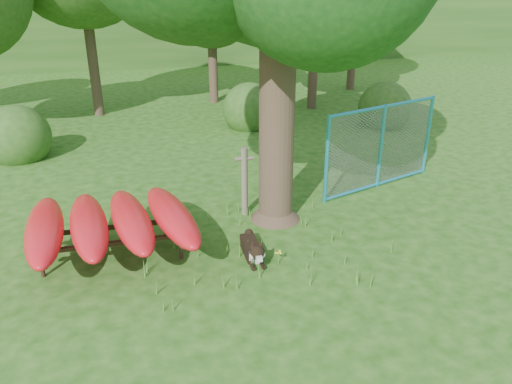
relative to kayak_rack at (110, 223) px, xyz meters
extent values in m
plane|color=#1B480E|center=(2.46, -1.16, -0.72)|extent=(80.00, 80.00, 0.00)
cylinder|color=#3B2C20|center=(3.28, 0.83, 2.01)|extent=(0.79, 0.79, 5.45)
cone|color=#3B2C20|center=(3.28, 0.83, -0.44)|extent=(1.19, 1.19, 0.55)
cylinder|color=#3B2C20|center=(3.93, 0.73, 2.77)|extent=(1.55, 0.50, 1.16)
cylinder|color=#3B2C20|center=(2.77, 1.12, 3.21)|extent=(1.11, 0.93, 1.12)
cylinder|color=brown|center=(2.71, 1.20, 0.03)|extent=(0.14, 0.14, 1.49)
cylinder|color=brown|center=(2.71, 1.20, 0.54)|extent=(0.40, 0.09, 0.08)
cylinder|color=black|center=(-1.17, -0.32, -0.49)|extent=(0.07, 0.07, 0.45)
cylinder|color=black|center=(1.17, -0.31, -0.49)|extent=(0.07, 0.07, 0.45)
cylinder|color=black|center=(-1.17, 0.31, -0.49)|extent=(0.07, 0.07, 0.45)
cylinder|color=black|center=(1.17, 0.32, -0.49)|extent=(0.07, 0.07, 0.45)
cube|color=black|center=(0.00, -0.32, -0.25)|extent=(2.70, 0.08, 0.07)
cube|color=black|center=(0.00, 0.32, -0.25)|extent=(2.70, 0.08, 0.07)
ellipsoid|color=red|center=(-1.08, 0.00, 0.00)|extent=(0.83, 2.74, 0.43)
ellipsoid|color=red|center=(-0.36, 0.00, 0.00)|extent=(0.92, 2.75, 0.43)
ellipsoid|color=red|center=(0.36, 0.00, 0.00)|extent=(1.01, 2.76, 0.43)
ellipsoid|color=red|center=(1.08, 0.00, 0.00)|extent=(1.10, 2.77, 0.43)
cube|color=black|center=(2.43, -0.47, -0.59)|extent=(0.28, 0.72, 0.25)
cube|color=silver|center=(2.42, -0.78, -0.60)|extent=(0.23, 0.15, 0.22)
sphere|color=black|center=(2.42, -0.96, -0.41)|extent=(0.27, 0.27, 0.27)
cube|color=silver|center=(2.41, -1.08, -0.45)|extent=(0.11, 0.15, 0.09)
sphere|color=silver|center=(2.33, -0.98, -0.45)|extent=(0.12, 0.12, 0.12)
sphere|color=silver|center=(2.50, -0.98, -0.45)|extent=(0.12, 0.12, 0.12)
cone|color=black|center=(2.35, -0.92, -0.27)|extent=(0.11, 0.13, 0.13)
cone|color=black|center=(2.49, -0.92, -0.27)|extent=(0.11, 0.13, 0.13)
cylinder|color=black|center=(2.33, -0.93, -0.67)|extent=(0.08, 0.31, 0.07)
cylinder|color=black|center=(2.51, -0.93, -0.67)|extent=(0.08, 0.31, 0.07)
sphere|color=black|center=(2.49, -0.08, -0.49)|extent=(0.16, 0.16, 0.16)
torus|color=#1642A8|center=(2.42, -0.88, -0.47)|extent=(0.26, 0.08, 0.26)
cylinder|color=#2799BA|center=(4.60, 1.34, 0.29)|extent=(0.11, 0.11, 2.02)
cylinder|color=#2799BA|center=(6.19, 1.89, 0.29)|extent=(0.11, 0.11, 2.02)
cylinder|color=#2799BA|center=(7.78, 2.44, 0.29)|extent=(0.11, 0.11, 2.02)
cylinder|color=#2799BA|center=(6.19, 1.89, 1.26)|extent=(3.21, 1.17, 0.08)
cylinder|color=#2799BA|center=(6.19, 1.89, -0.66)|extent=(3.21, 1.17, 0.08)
plane|color=gray|center=(6.19, 1.89, 0.29)|extent=(3.18, 1.10, 3.37)
cylinder|color=#4B822A|center=(2.81, -0.93, -0.60)|extent=(0.02, 0.02, 0.22)
sphere|color=yellow|center=(2.81, -0.93, -0.49)|extent=(0.04, 0.04, 0.04)
sphere|color=yellow|center=(2.85, -0.90, -0.48)|extent=(0.04, 0.04, 0.04)
sphere|color=yellow|center=(2.77, -0.91, -0.50)|extent=(0.04, 0.04, 0.04)
sphere|color=yellow|center=(2.85, -0.96, -0.49)|extent=(0.04, 0.04, 0.04)
sphere|color=yellow|center=(2.80, -0.96, -0.48)|extent=(0.04, 0.04, 0.04)
cylinder|color=#3B2C20|center=(-0.54, 10.84, 1.91)|extent=(0.36, 0.36, 5.25)
cylinder|color=#3B2C20|center=(3.96, 11.84, 1.21)|extent=(0.36, 0.36, 3.85)
cylinder|color=#3B2C20|center=(7.46, 9.84, 1.66)|extent=(0.36, 0.36, 4.76)
cylinder|color=#3B2C20|center=(10.46, 12.84, 1.73)|extent=(0.36, 0.36, 4.90)
sphere|color=#254E19|center=(-2.54, 6.34, -0.72)|extent=(1.80, 1.80, 1.80)
sphere|color=#254E19|center=(8.96, 6.84, -0.72)|extent=(1.80, 1.80, 1.80)
sphere|color=#254E19|center=(4.46, 7.84, -0.72)|extent=(1.80, 1.80, 1.80)
cube|color=#254E19|center=(2.46, 26.84, 2.28)|extent=(80.00, 12.00, 6.00)
camera|label=1|loc=(0.50, -8.22, 3.95)|focal=35.00mm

